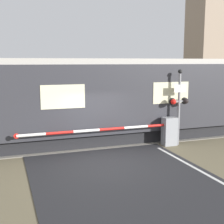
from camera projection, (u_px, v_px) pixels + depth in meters
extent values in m
plane|color=#6B6047|center=(107.00, 162.00, 11.52)|extent=(80.00, 80.00, 0.00)
cube|color=slate|center=(85.00, 141.00, 14.51)|extent=(36.00, 3.20, 0.03)
cube|color=#595451|center=(89.00, 143.00, 13.83)|extent=(36.00, 0.08, 0.10)
cube|color=#595451|center=(81.00, 136.00, 15.17)|extent=(36.00, 0.08, 0.10)
cube|color=black|center=(58.00, 137.00, 14.05)|extent=(16.16, 2.65, 0.60)
cube|color=#2D2D33|center=(57.00, 98.00, 13.76)|extent=(17.56, 3.12, 2.95)
cube|color=#ADA89E|center=(56.00, 61.00, 13.50)|extent=(17.21, 2.87, 0.24)
cube|color=beige|center=(171.00, 93.00, 13.85)|extent=(1.76, 0.02, 0.95)
cube|color=beige|center=(63.00, 97.00, 12.26)|extent=(1.76, 0.02, 0.95)
cube|color=gray|center=(169.00, 131.00, 13.74)|extent=(0.60, 0.44, 1.25)
cylinder|color=gray|center=(170.00, 125.00, 13.69)|extent=(0.16, 0.16, 0.18)
cylinder|color=red|center=(159.00, 125.00, 13.51)|extent=(1.08, 0.11, 0.11)
cylinder|color=white|center=(136.00, 127.00, 13.16)|extent=(1.08, 0.11, 0.11)
cylinder|color=red|center=(112.00, 129.00, 12.80)|extent=(1.08, 0.11, 0.11)
cylinder|color=white|center=(87.00, 131.00, 12.45)|extent=(1.08, 0.11, 0.11)
cylinder|color=red|center=(60.00, 133.00, 12.10)|extent=(1.08, 0.11, 0.11)
cylinder|color=white|center=(31.00, 135.00, 11.74)|extent=(1.08, 0.11, 0.11)
cylinder|color=red|center=(16.00, 136.00, 11.57)|extent=(0.20, 0.02, 0.20)
cylinder|color=gray|center=(179.00, 110.00, 13.70)|extent=(0.11, 0.11, 3.14)
cube|color=gray|center=(179.00, 101.00, 13.64)|extent=(0.74, 0.07, 0.07)
sphere|color=red|center=(173.00, 102.00, 13.49)|extent=(0.24, 0.24, 0.24)
sphere|color=black|center=(186.00, 101.00, 13.69)|extent=(0.24, 0.24, 0.24)
cylinder|color=black|center=(172.00, 101.00, 13.59)|extent=(0.30, 0.06, 0.30)
cylinder|color=black|center=(184.00, 101.00, 13.79)|extent=(0.30, 0.06, 0.30)
cube|color=white|center=(180.00, 88.00, 13.51)|extent=(0.57, 0.02, 0.33)
sphere|color=black|center=(180.00, 71.00, 13.43)|extent=(0.18, 0.18, 0.18)
cube|color=gray|center=(209.00, 28.00, 38.81)|extent=(4.25, 4.25, 15.54)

